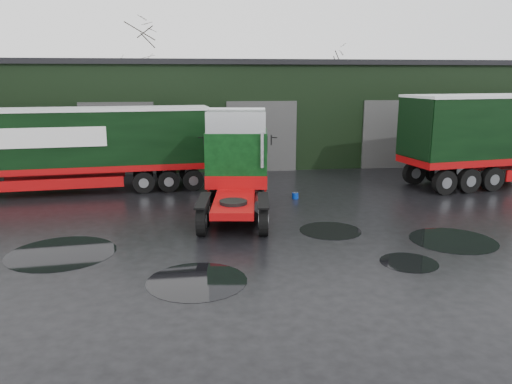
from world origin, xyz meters
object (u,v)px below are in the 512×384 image
hero_tractor (235,166)px  tree_back_b (323,95)px  warehouse (249,109)px  wash_bucket (295,196)px  trailer_left (74,150)px  tree_back_a (140,84)px

hero_tractor → tree_back_b: (10.46, 25.50, 1.72)m
warehouse → wash_bucket: (0.49, -12.86, -3.02)m
wash_bucket → tree_back_b: tree_back_b is taller
warehouse → tree_back_b: tree_back_b is taller
trailer_left → tree_back_b: bearing=-46.3°
trailer_left → hero_tractor: bearing=-133.1°
warehouse → hero_tractor: (-2.46, -15.50, -1.13)m
hero_tractor → tree_back_a: tree_back_a is taller
warehouse → wash_bucket: bearing=-87.8°
trailer_left → tree_back_b: tree_back_b is taller
hero_tractor → trailer_left: 8.93m
warehouse → wash_bucket: 13.22m
trailer_left → tree_back_a: (1.50, 20.00, 2.77)m
warehouse → trailer_left: (-9.50, -10.00, -1.17)m
warehouse → tree_back_a: size_ratio=3.41×
tree_back_a → tree_back_b: tree_back_a is taller
tree_back_a → hero_tractor: bearing=-77.8°
hero_tractor → tree_back_b: bearing=75.8°
trailer_left → wash_bucket: size_ratio=44.59×
hero_tractor → wash_bucket: 4.39m
warehouse → trailer_left: bearing=-133.5°
hero_tractor → trailer_left: hero_tractor is taller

